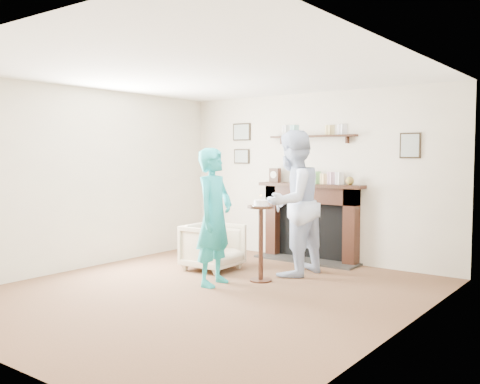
% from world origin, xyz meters
% --- Properties ---
extents(ground, '(5.00, 5.00, 0.00)m').
position_xyz_m(ground, '(0.00, 0.00, 0.00)').
color(ground, brown).
rests_on(ground, ground).
extents(room_shell, '(4.54, 5.02, 2.52)m').
position_xyz_m(room_shell, '(-0.00, 0.70, 1.62)').
color(room_shell, beige).
rests_on(room_shell, ground).
extents(armchair, '(0.73, 0.71, 0.63)m').
position_xyz_m(armchair, '(-0.74, 1.00, 0.00)').
color(armchair, tan).
rests_on(armchair, ground).
extents(man, '(0.78, 0.97, 1.89)m').
position_xyz_m(man, '(0.30, 1.38, 0.00)').
color(man, '#AEB9D9').
rests_on(man, ground).
extents(woman, '(0.49, 0.66, 1.66)m').
position_xyz_m(woman, '(-0.18, 0.36, 0.00)').
color(woman, '#21C0B1').
rests_on(woman, ground).
extents(pedestal_table, '(0.34, 0.34, 1.08)m').
position_xyz_m(pedestal_table, '(0.17, 0.85, 0.67)').
color(pedestal_table, black).
rests_on(pedestal_table, ground).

